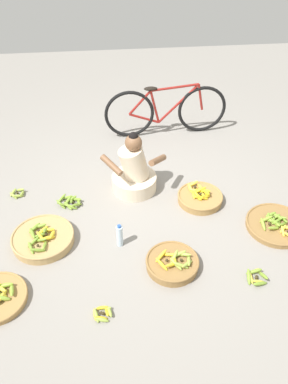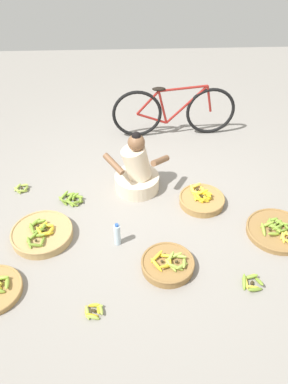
{
  "view_description": "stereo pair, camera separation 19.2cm",
  "coord_description": "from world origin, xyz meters",
  "px_view_note": "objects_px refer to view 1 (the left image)",
  "views": [
    {
      "loc": [
        -0.33,
        -3.25,
        2.89
      ],
      "look_at": [
        0.0,
        -0.2,
        0.35
      ],
      "focal_mm": 36.11,
      "sensor_mm": 36.0,
      "label": 1
    },
    {
      "loc": [
        -0.14,
        -3.26,
        2.89
      ],
      "look_at": [
        0.0,
        -0.2,
        0.35
      ],
      "focal_mm": 36.11,
      "sensor_mm": 36.0,
      "label": 2
    }
  ],
  "objects_px": {
    "loose_bananas_near_bicycle": "(18,193)",
    "water_bottle": "(120,236)",
    "banana_basket_back_left": "(173,263)",
    "loose_bananas_near_vendor": "(70,202)",
    "loose_bananas_back_center": "(256,277)",
    "banana_basket_mid_left": "(276,225)",
    "bicycle_leaning": "(166,111)",
    "vendor_woman_front": "(134,172)",
    "banana_basket_front_center": "(43,238)",
    "banana_basket_front_left": "(200,197)",
    "loose_bananas_mid_right": "(102,313)"
  },
  "relations": [
    {
      "from": "loose_bananas_near_bicycle",
      "to": "water_bottle",
      "type": "distance_m",
      "value": 1.45
    },
    {
      "from": "banana_basket_back_left",
      "to": "loose_bananas_near_vendor",
      "type": "distance_m",
      "value": 1.42
    },
    {
      "from": "loose_bananas_back_center",
      "to": "water_bottle",
      "type": "bearing_deg",
      "value": 155.35
    },
    {
      "from": "banana_basket_mid_left",
      "to": "bicycle_leaning",
      "type": "bearing_deg",
      "value": 113.54
    },
    {
      "from": "banana_basket_mid_left",
      "to": "loose_bananas_near_bicycle",
      "type": "height_order",
      "value": "banana_basket_mid_left"
    },
    {
      "from": "banana_basket_back_left",
      "to": "loose_bananas_back_center",
      "type": "relative_size",
      "value": 2.5
    },
    {
      "from": "loose_bananas_near_vendor",
      "to": "loose_bananas_back_center",
      "type": "bearing_deg",
      "value": -35.28
    },
    {
      "from": "vendor_woman_front",
      "to": "banana_basket_mid_left",
      "type": "distance_m",
      "value": 1.65
    },
    {
      "from": "banana_basket_front_center",
      "to": "banana_basket_front_left",
      "type": "bearing_deg",
      "value": 14.89
    },
    {
      "from": "banana_basket_front_left",
      "to": "banana_basket_mid_left",
      "type": "xyz_separation_m",
      "value": [
        0.71,
        -0.5,
        -0.02
      ]
    },
    {
      "from": "banana_basket_front_center",
      "to": "loose_bananas_near_bicycle",
      "type": "relative_size",
      "value": 3.3
    },
    {
      "from": "banana_basket_mid_left",
      "to": "loose_bananas_back_center",
      "type": "xyz_separation_m",
      "value": [
        -0.43,
        -0.63,
        -0.01
      ]
    },
    {
      "from": "vendor_woman_front",
      "to": "banana_basket_front_center",
      "type": "xyz_separation_m",
      "value": [
        -0.99,
        -0.76,
        -0.19
      ]
    },
    {
      "from": "banana_basket_front_left",
      "to": "water_bottle",
      "type": "xyz_separation_m",
      "value": [
        -0.94,
        -0.57,
        0.07
      ]
    },
    {
      "from": "banana_basket_front_center",
      "to": "loose_bananas_back_center",
      "type": "relative_size",
      "value": 3.11
    },
    {
      "from": "loose_bananas_mid_right",
      "to": "water_bottle",
      "type": "distance_m",
      "value": 0.82
    },
    {
      "from": "loose_bananas_mid_right",
      "to": "water_bottle",
      "type": "height_order",
      "value": "water_bottle"
    },
    {
      "from": "banana_basket_back_left",
      "to": "loose_bananas_back_center",
      "type": "xyz_separation_m",
      "value": [
        0.74,
        -0.22,
        -0.03
      ]
    },
    {
      "from": "loose_bananas_near_bicycle",
      "to": "banana_basket_mid_left",
      "type": "bearing_deg",
      "value": -16.66
    },
    {
      "from": "vendor_woman_front",
      "to": "loose_bananas_mid_right",
      "type": "relative_size",
      "value": 4.39
    },
    {
      "from": "bicycle_leaning",
      "to": "loose_bananas_mid_right",
      "type": "bearing_deg",
      "value": -108.6
    },
    {
      "from": "banana_basket_front_left",
      "to": "vendor_woman_front",
      "type": "bearing_deg",
      "value": 157.04
    },
    {
      "from": "loose_bananas_near_bicycle",
      "to": "loose_bananas_mid_right",
      "type": "bearing_deg",
      "value": -60.96
    },
    {
      "from": "loose_bananas_near_vendor",
      "to": "water_bottle",
      "type": "xyz_separation_m",
      "value": [
        0.52,
        -0.67,
        0.09
      ]
    },
    {
      "from": "bicycle_leaning",
      "to": "loose_bananas_near_vendor",
      "type": "height_order",
      "value": "bicycle_leaning"
    },
    {
      "from": "vendor_woman_front",
      "to": "loose_bananas_back_center",
      "type": "bearing_deg",
      "value": -55.17
    },
    {
      "from": "banana_basket_mid_left",
      "to": "loose_bananas_back_center",
      "type": "height_order",
      "value": "banana_basket_mid_left"
    },
    {
      "from": "loose_bananas_near_vendor",
      "to": "loose_bananas_mid_right",
      "type": "height_order",
      "value": "loose_bananas_near_vendor"
    },
    {
      "from": "loose_bananas_near_bicycle",
      "to": "water_bottle",
      "type": "xyz_separation_m",
      "value": [
        1.14,
        -0.9,
        0.1
      ]
    },
    {
      "from": "banana_basket_front_left",
      "to": "loose_bananas_near_vendor",
      "type": "height_order",
      "value": "banana_basket_front_left"
    },
    {
      "from": "vendor_woman_front",
      "to": "banana_basket_front_center",
      "type": "relative_size",
      "value": 1.22
    },
    {
      "from": "water_bottle",
      "to": "banana_basket_front_left",
      "type": "bearing_deg",
      "value": 31.22
    },
    {
      "from": "loose_bananas_near_bicycle",
      "to": "water_bottle",
      "type": "relative_size",
      "value": 0.71
    },
    {
      "from": "water_bottle",
      "to": "banana_basket_front_center",
      "type": "bearing_deg",
      "value": 171.42
    },
    {
      "from": "banana_basket_front_center",
      "to": "banana_basket_mid_left",
      "type": "height_order",
      "value": "banana_basket_front_center"
    },
    {
      "from": "bicycle_leaning",
      "to": "banana_basket_back_left",
      "type": "height_order",
      "value": "bicycle_leaning"
    },
    {
      "from": "banana_basket_back_left",
      "to": "loose_bananas_mid_right",
      "type": "relative_size",
      "value": 2.9
    },
    {
      "from": "bicycle_leaning",
      "to": "loose_bananas_near_bicycle",
      "type": "height_order",
      "value": "bicycle_leaning"
    },
    {
      "from": "bicycle_leaning",
      "to": "loose_bananas_near_vendor",
      "type": "distance_m",
      "value": 1.94
    },
    {
      "from": "bicycle_leaning",
      "to": "loose_bananas_mid_right",
      "type": "height_order",
      "value": "bicycle_leaning"
    },
    {
      "from": "loose_bananas_back_center",
      "to": "banana_basket_mid_left",
      "type": "bearing_deg",
      "value": 55.73
    },
    {
      "from": "loose_bananas_mid_right",
      "to": "water_bottle",
      "type": "bearing_deg",
      "value": 75.99
    },
    {
      "from": "banana_basket_front_left",
      "to": "water_bottle",
      "type": "distance_m",
      "value": 1.1
    },
    {
      "from": "banana_basket_back_left",
      "to": "loose_bananas_near_bicycle",
      "type": "relative_size",
      "value": 2.66
    },
    {
      "from": "banana_basket_mid_left",
      "to": "loose_bananas_near_vendor",
      "type": "height_order",
      "value": "banana_basket_mid_left"
    },
    {
      "from": "banana_basket_front_center",
      "to": "banana_basket_mid_left",
      "type": "xyz_separation_m",
      "value": [
        2.42,
        -0.05,
        -0.02
      ]
    },
    {
      "from": "banana_basket_back_left",
      "to": "banana_basket_front_left",
      "type": "height_order",
      "value": "banana_basket_front_left"
    },
    {
      "from": "loose_bananas_back_center",
      "to": "loose_bananas_near_vendor",
      "type": "bearing_deg",
      "value": 144.72
    },
    {
      "from": "loose_bananas_mid_right",
      "to": "water_bottle",
      "type": "relative_size",
      "value": 0.65
    },
    {
      "from": "loose_bananas_near_vendor",
      "to": "bicycle_leaning",
      "type": "bearing_deg",
      "value": 47.56
    }
  ]
}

